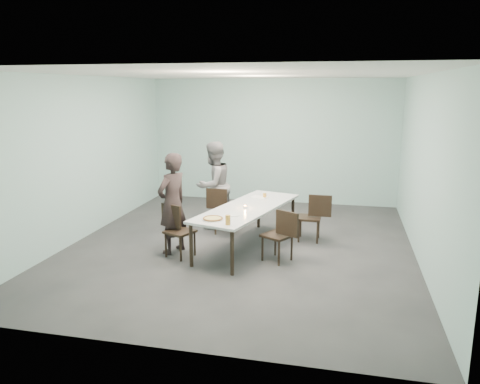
% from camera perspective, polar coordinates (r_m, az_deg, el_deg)
% --- Properties ---
extents(ground, '(7.00, 7.00, 0.00)m').
position_cam_1_polar(ground, '(8.46, 0.06, -6.56)').
color(ground, '#333335').
rests_on(ground, ground).
extents(room_shell, '(6.02, 7.02, 3.01)m').
position_cam_1_polar(room_shell, '(8.03, 0.07, 7.22)').
color(room_shell, '#9EC8C5').
rests_on(room_shell, ground).
extents(table, '(1.55, 2.74, 0.75)m').
position_cam_1_polar(table, '(8.17, 0.91, -2.19)').
color(table, white).
rests_on(table, ground).
extents(chair_near_left, '(0.65, 0.55, 0.87)m').
position_cam_1_polar(chair_near_left, '(7.92, -7.77, -4.22)').
color(chair_near_left, black).
rests_on(chair_near_left, ground).
extents(chair_far_left, '(0.61, 0.43, 0.87)m').
position_cam_1_polar(chair_far_left, '(9.10, -2.18, -1.91)').
color(chair_far_left, black).
rests_on(chair_far_left, ground).
extents(chair_near_right, '(0.64, 0.57, 0.87)m').
position_cam_1_polar(chair_near_right, '(7.59, 5.06, -4.90)').
color(chair_near_right, black).
rests_on(chair_near_right, ground).
extents(chair_far_right, '(0.61, 0.42, 0.87)m').
position_cam_1_polar(chair_far_right, '(8.71, 8.97, -2.71)').
color(chair_far_right, black).
rests_on(chair_far_right, ground).
extents(diner_near, '(0.62, 0.74, 1.72)m').
position_cam_1_polar(diner_near, '(8.01, -8.24, -1.38)').
color(diner_near, black).
rests_on(diner_near, ground).
extents(diner_far, '(0.98, 1.06, 1.75)m').
position_cam_1_polar(diner_far, '(9.36, -3.24, 0.83)').
color(diner_far, slate).
rests_on(diner_far, ground).
extents(pizza, '(0.34, 0.34, 0.04)m').
position_cam_1_polar(pizza, '(7.36, -3.33, -3.26)').
color(pizza, white).
rests_on(pizza, table).
extents(side_plate, '(0.18, 0.18, 0.01)m').
position_cam_1_polar(side_plate, '(7.60, -0.72, -2.83)').
color(side_plate, white).
rests_on(side_plate, table).
extents(beer_glass, '(0.08, 0.08, 0.15)m').
position_cam_1_polar(beer_glass, '(7.07, -1.49, -3.43)').
color(beer_glass, gold).
rests_on(beer_glass, table).
extents(water_tumbler, '(0.08, 0.08, 0.09)m').
position_cam_1_polar(water_tumbler, '(7.10, -1.44, -3.63)').
color(water_tumbler, silver).
rests_on(water_tumbler, table).
extents(tealight, '(0.06, 0.06, 0.05)m').
position_cam_1_polar(tealight, '(8.05, 0.63, -1.84)').
color(tealight, silver).
rests_on(tealight, table).
extents(amber_tumbler, '(0.07, 0.07, 0.08)m').
position_cam_1_polar(amber_tumbler, '(8.85, 3.03, -0.41)').
color(amber_tumbler, gold).
rests_on(amber_tumbler, table).
extents(menu, '(0.35, 0.29, 0.01)m').
position_cam_1_polar(menu, '(8.86, 2.39, -0.62)').
color(menu, silver).
rests_on(menu, table).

